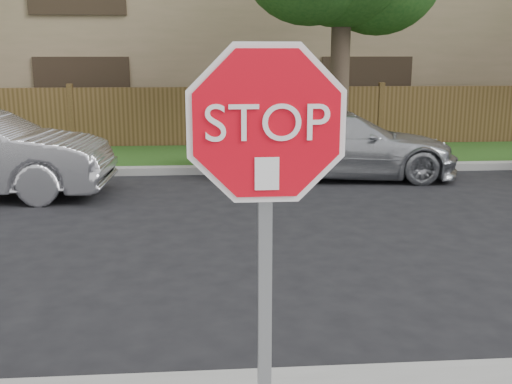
{
  "coord_description": "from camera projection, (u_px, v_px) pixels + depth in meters",
  "views": [
    {
      "loc": [
        -0.53,
        -4.14,
        2.46
      ],
      "look_at": [
        -0.27,
        -0.9,
        1.7
      ],
      "focal_mm": 42.0,
      "sensor_mm": 36.0,
      "label": 1
    }
  ],
  "objects": [
    {
      "name": "ground",
      "position": [
        282.0,
        379.0,
        4.62
      ],
      "size": [
        90.0,
        90.0,
        0.0
      ],
      "primitive_type": "plane",
      "color": "black",
      "rests_on": "ground"
    },
    {
      "name": "far_curb",
      "position": [
        235.0,
        169.0,
        12.52
      ],
      "size": [
        70.0,
        0.3,
        0.15
      ],
      "primitive_type": "cube",
      "color": "gray",
      "rests_on": "ground"
    },
    {
      "name": "grass_strip",
      "position": [
        232.0,
        157.0,
        14.12
      ],
      "size": [
        70.0,
        3.0,
        0.12
      ],
      "primitive_type": "cube",
      "color": "#1E4714",
      "rests_on": "ground"
    },
    {
      "name": "fence",
      "position": [
        229.0,
        118.0,
        15.51
      ],
      "size": [
        70.0,
        0.12,
        1.6
      ],
      "primitive_type": "cube",
      "color": "#4C371B",
      "rests_on": "ground"
    },
    {
      "name": "apartment_building",
      "position": [
        223.0,
        20.0,
        20.32
      ],
      "size": [
        35.2,
        9.2,
        7.2
      ],
      "color": "#92805A",
      "rests_on": "ground"
    },
    {
      "name": "stop_sign",
      "position": [
        266.0,
        193.0,
        2.75
      ],
      "size": [
        1.01,
        0.13,
        2.55
      ],
      "color": "gray",
      "rests_on": "sidewalk_near"
    },
    {
      "name": "sedan_right",
      "position": [
        340.0,
        144.0,
        12.01
      ],
      "size": [
        4.77,
        2.28,
        1.34
      ],
      "primitive_type": "imported",
      "rotation": [
        0.0,
        0.0,
        1.48
      ],
      "color": "#B2B5BA",
      "rests_on": "ground"
    }
  ]
}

